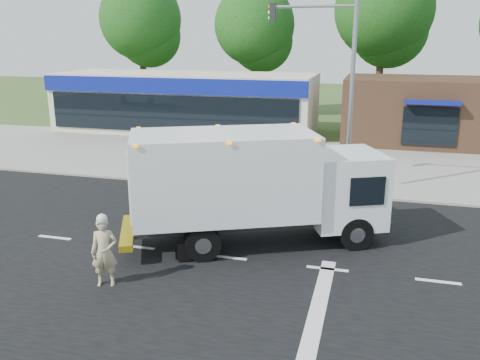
# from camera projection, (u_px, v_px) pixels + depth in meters

# --- Properties ---
(ground) EXTENTS (120.00, 120.00, 0.00)m
(ground) POSITION_uv_depth(u_px,v_px,m) (228.00, 258.00, 15.36)
(ground) COLOR #385123
(ground) RESTS_ON ground
(road_asphalt) EXTENTS (60.00, 14.00, 0.02)m
(road_asphalt) POSITION_uv_depth(u_px,v_px,m) (228.00, 258.00, 15.36)
(road_asphalt) COLOR black
(road_asphalt) RESTS_ON ground
(sidewalk) EXTENTS (60.00, 2.40, 0.12)m
(sidewalk) POSITION_uv_depth(u_px,v_px,m) (279.00, 183.00, 22.96)
(sidewalk) COLOR gray
(sidewalk) RESTS_ON ground
(parking_apron) EXTENTS (60.00, 9.00, 0.02)m
(parking_apron) POSITION_uv_depth(u_px,v_px,m) (299.00, 156.00, 28.36)
(parking_apron) COLOR gray
(parking_apron) RESTS_ON ground
(lane_markings) EXTENTS (55.20, 7.00, 0.01)m
(lane_markings) POSITION_uv_depth(u_px,v_px,m) (261.00, 283.00, 13.76)
(lane_markings) COLOR silver
(lane_markings) RESTS_ON road_asphalt
(ems_box_truck) EXTENTS (8.57, 5.73, 3.66)m
(ems_box_truck) POSITION_uv_depth(u_px,v_px,m) (252.00, 180.00, 15.92)
(ems_box_truck) COLOR black
(ems_box_truck) RESTS_ON ground
(emergency_worker) EXTENTS (0.81, 0.67, 2.03)m
(emergency_worker) POSITION_uv_depth(u_px,v_px,m) (104.00, 251.00, 13.43)
(emergency_worker) COLOR tan
(emergency_worker) RESTS_ON ground
(retail_strip_mall) EXTENTS (18.00, 6.20, 4.00)m
(retail_strip_mall) POSITION_uv_depth(u_px,v_px,m) (185.00, 102.00, 35.58)
(retail_strip_mall) COLOR beige
(retail_strip_mall) RESTS_ON ground
(brown_storefront) EXTENTS (10.00, 6.70, 4.00)m
(brown_storefront) POSITION_uv_depth(u_px,v_px,m) (426.00, 111.00, 31.60)
(brown_storefront) COLOR #382316
(brown_storefront) RESTS_ON ground
(traffic_signal_pole) EXTENTS (3.51, 0.25, 8.00)m
(traffic_signal_pole) POSITION_uv_depth(u_px,v_px,m) (336.00, 76.00, 20.48)
(traffic_signal_pole) COLOR gray
(traffic_signal_pole) RESTS_ON ground
(background_trees) EXTENTS (36.77, 7.39, 12.10)m
(background_trees) POSITION_uv_depth(u_px,v_px,m) (319.00, 24.00, 39.70)
(background_trees) COLOR #332114
(background_trees) RESTS_ON ground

